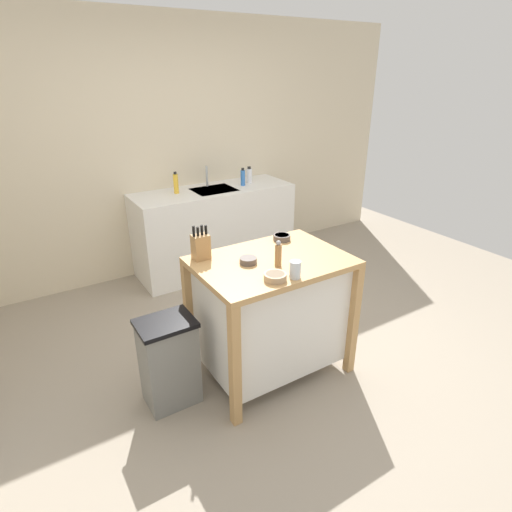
{
  "coord_description": "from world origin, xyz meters",
  "views": [
    {
      "loc": [
        -1.54,
        -2.13,
        2.08
      ],
      "look_at": [
        -0.08,
        0.2,
        0.85
      ],
      "focal_mm": 29.41,
      "sensor_mm": 36.0,
      "label": 1
    }
  ],
  "objects": [
    {
      "name": "ground_plane",
      "position": [
        0.0,
        0.0,
        0.0
      ],
      "size": [
        6.91,
        6.91,
        0.0
      ],
      "primitive_type": "plane",
      "color": "gray",
      "rests_on": "ground"
    },
    {
      "name": "wall_back",
      "position": [
        0.0,
        2.15,
        1.3
      ],
      "size": [
        5.91,
        0.1,
        2.6
      ],
      "primitive_type": "cube",
      "color": "beige",
      "rests_on": "ground"
    },
    {
      "name": "kitchen_island",
      "position": [
        -0.08,
        -0.0,
        0.5
      ],
      "size": [
        1.03,
        0.73,
        0.9
      ],
      "color": "tan",
      "rests_on": "ground"
    },
    {
      "name": "knife_block",
      "position": [
        -0.48,
        0.27,
        0.99
      ],
      "size": [
        0.11,
        0.09,
        0.24
      ],
      "color": "#AD7F4C",
      "rests_on": "kitchen_island"
    },
    {
      "name": "bowl_ceramic_wide",
      "position": [
        -0.24,
        -0.26,
        0.93
      ],
      "size": [
        0.14,
        0.14,
        0.04
      ],
      "color": "tan",
      "rests_on": "kitchen_island"
    },
    {
      "name": "bowl_stoneware_deep",
      "position": [
        0.18,
        0.25,
        0.93
      ],
      "size": [
        0.13,
        0.13,
        0.04
      ],
      "color": "#564C47",
      "rests_on": "kitchen_island"
    },
    {
      "name": "bowl_ceramic_small",
      "position": [
        -0.25,
        0.03,
        0.92
      ],
      "size": [
        0.11,
        0.11,
        0.04
      ],
      "color": "#564C47",
      "rests_on": "kitchen_island"
    },
    {
      "name": "drinking_cup",
      "position": [
        -0.12,
        -0.3,
        0.96
      ],
      "size": [
        0.07,
        0.07,
        0.11
      ],
      "color": "silver",
      "rests_on": "kitchen_island"
    },
    {
      "name": "pepper_grinder",
      "position": [
        -0.11,
        -0.11,
        0.99
      ],
      "size": [
        0.04,
        0.04,
        0.18
      ],
      "color": "#9E7042",
      "rests_on": "kitchen_island"
    },
    {
      "name": "trash_bin",
      "position": [
        -0.84,
        0.07,
        0.32
      ],
      "size": [
        0.36,
        0.28,
        0.63
      ],
      "color": "slate",
      "rests_on": "ground"
    },
    {
      "name": "sink_counter",
      "position": [
        0.38,
        1.8,
        0.46
      ],
      "size": [
        1.73,
        0.6,
        0.91
      ],
      "color": "white",
      "rests_on": "ground"
    },
    {
      "name": "sink_faucet",
      "position": [
        0.38,
        1.94,
        1.02
      ],
      "size": [
        0.02,
        0.02,
        0.22
      ],
      "color": "#B7BCC1",
      "rests_on": "sink_counter"
    },
    {
      "name": "bottle_spray_cleaner",
      "position": [
        0.73,
        1.77,
        1.0
      ],
      "size": [
        0.05,
        0.05,
        0.19
      ],
      "color": "blue",
      "rests_on": "sink_counter"
    },
    {
      "name": "bottle_hand_soap",
      "position": [
        -0.01,
        1.86,
        1.02
      ],
      "size": [
        0.05,
        0.05,
        0.22
      ],
      "color": "yellow",
      "rests_on": "sink_counter"
    },
    {
      "name": "bottle_dish_soap",
      "position": [
        0.85,
        1.83,
        1.0
      ],
      "size": [
        0.06,
        0.06,
        0.18
      ],
      "color": "white",
      "rests_on": "sink_counter"
    }
  ]
}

